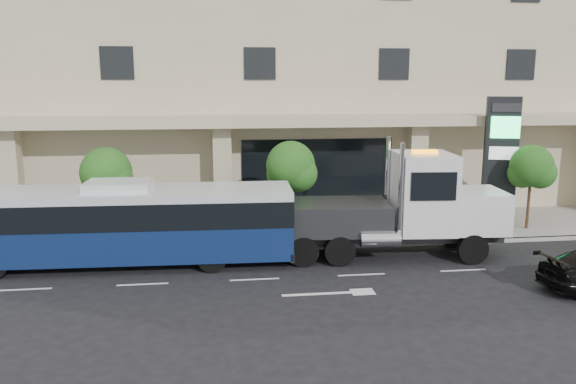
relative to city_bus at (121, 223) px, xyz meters
name	(u,v)px	position (x,y,z in m)	size (l,w,h in m)	color
ground	(352,262)	(9.04, -0.80, -1.71)	(120.00, 120.00, 0.00)	black
sidewalk	(328,229)	(9.04, 4.20, -1.64)	(120.00, 6.00, 0.15)	gray
curb	(341,246)	(9.04, 1.20, -1.64)	(120.00, 0.30, 0.15)	gray
convention_center	(298,36)	(9.04, 14.62, 8.26)	(60.00, 17.60, 20.00)	tan
tree_left	(107,176)	(-0.94, 2.79, 1.40)	(2.27, 2.20, 4.22)	#422B19
tree_mid	(291,169)	(7.06, 2.79, 1.55)	(2.28, 2.20, 4.38)	#422B19
tree_right	(532,169)	(18.56, 2.79, 1.32)	(2.10, 2.00, 4.04)	#422B19
city_bus	(121,223)	(0.00, 0.00, 0.00)	(13.37, 3.22, 3.37)	black
tow_truck	(399,209)	(11.12, -0.21, 0.27)	(10.65, 3.33, 4.83)	#2D3033
signage_pylon	(500,160)	(17.59, 4.01, 1.61)	(1.65, 1.00, 6.25)	black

